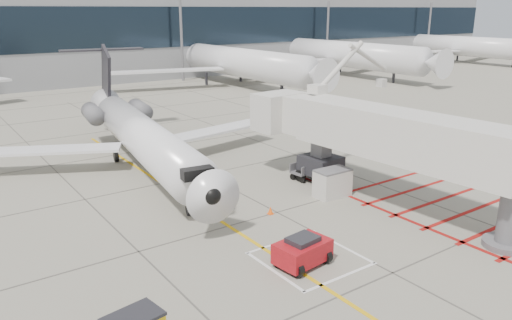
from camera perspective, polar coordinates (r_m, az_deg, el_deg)
ground_plane at (r=24.66m, az=8.15°, el=-8.90°), size 260.00×260.00×0.00m
regional_jet at (r=32.36m, az=-11.94°, el=4.26°), size 26.86×31.92×7.58m
jet_bridge at (r=27.96m, az=16.10°, el=1.62°), size 9.85×18.66×7.24m
pushback_tug at (r=21.92m, az=5.34°, el=-10.22°), size 2.55×1.77×1.39m
baggage_cart at (r=32.61m, az=5.64°, el=-1.22°), size 1.92×1.34×1.14m
ground_power_unit at (r=29.74m, az=8.73°, el=-2.61°), size 2.12×1.26×1.66m
cone_nose at (r=29.02m, az=-5.26°, el=-4.27°), size 0.32×0.32×0.44m
cone_side at (r=27.13m, az=1.66°, el=-5.76°), size 0.31×0.31×0.43m
terminal_building at (r=89.74m, az=-19.21°, el=13.64°), size 180.00×28.00×14.00m
terminal_glass_band at (r=76.35m, az=-16.16°, el=14.25°), size 180.00×0.10×6.00m
bg_aircraft_c at (r=73.48m, az=-2.92°, el=13.24°), size 36.10×40.11×12.03m
bg_aircraft_d at (r=86.52m, az=9.25°, el=13.72°), size 37.27×41.41×12.42m
bg_aircraft_e at (r=113.54m, az=22.32°, el=13.27°), size 35.46×39.40×11.82m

